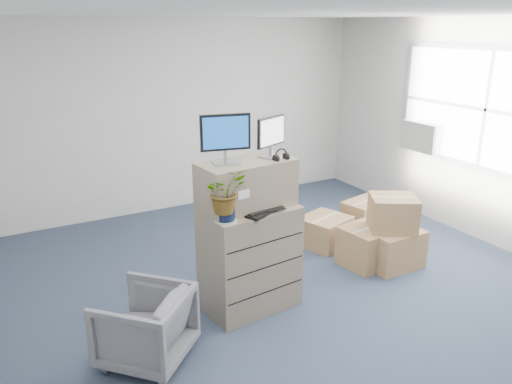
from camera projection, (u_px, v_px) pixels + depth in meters
ground at (308, 312)px, 4.93m from camera, size 7.00×7.00×0.00m
wall_back at (176, 116)px, 7.39m from camera, size 6.00×0.02×2.80m
window at (488, 110)px, 6.15m from camera, size 0.07×2.72×1.52m
ac_unit at (423, 136)px, 7.02m from camera, size 0.24×0.60×0.40m
filing_cabinet_lower at (250, 258)px, 4.88m from camera, size 0.95×0.64×1.05m
filing_cabinet_upper at (247, 184)px, 4.68m from camera, size 0.94×0.54×0.45m
monitor_left at (226, 136)px, 4.44m from camera, size 0.45×0.22×0.45m
monitor_right at (271, 135)px, 4.68m from camera, size 0.37×0.22×0.39m
headphones at (281, 156)px, 4.64m from camera, size 0.15×0.03×0.14m
keyboard at (263, 211)px, 4.61m from camera, size 0.46×0.33×0.02m
mouse at (279, 202)px, 4.81m from camera, size 0.12×0.09×0.04m
water_bottle at (252, 193)px, 4.75m from camera, size 0.07×0.07×0.26m
phone_dock at (239, 205)px, 4.69m from camera, size 0.06×0.05×0.12m
external_drive at (271, 196)px, 4.95m from camera, size 0.22×0.17×0.06m
tissue_box at (274, 187)px, 4.98m from camera, size 0.29×0.20×0.10m
potted_plant at (225, 197)px, 4.33m from camera, size 0.38×0.42×0.40m
office_chair at (145, 323)px, 4.14m from camera, size 0.93×0.93×0.70m
cardboard_boxes at (369, 233)px, 6.09m from camera, size 1.44×1.49×0.85m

